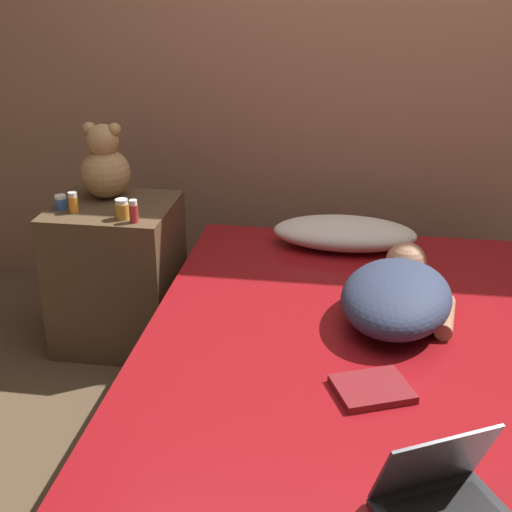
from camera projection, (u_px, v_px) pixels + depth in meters
ground_plane at (346, 450)px, 2.51m from camera, size 12.00×12.00×0.00m
wall_back at (371, 27)px, 3.15m from camera, size 8.00×0.06×2.60m
bed at (349, 399)px, 2.43m from camera, size 1.43×2.01×0.44m
nightstand at (118, 274)px, 3.10m from camera, size 0.50×0.47×0.64m
pillow at (345, 233)px, 3.05m from camera, size 0.61×0.30×0.13m
person_lying at (398, 294)px, 2.47m from camera, size 0.44×0.70×0.19m
laptop at (442, 497)px, 1.62m from camera, size 0.36×0.33×0.21m
teddy_bear at (105, 165)px, 3.01m from camera, size 0.21×0.21×0.32m
bottle_blue at (61, 202)px, 2.92m from camera, size 0.05×0.05×0.06m
bottle_red at (134, 212)px, 2.77m from camera, size 0.03×0.03×0.09m
bottle_amber at (122, 209)px, 2.81m from camera, size 0.05×0.05×0.08m
bottle_orange at (73, 203)px, 2.87m from camera, size 0.04×0.04×0.09m
book at (372, 389)px, 2.08m from camera, size 0.27×0.25×0.02m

